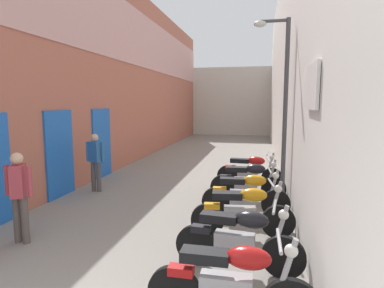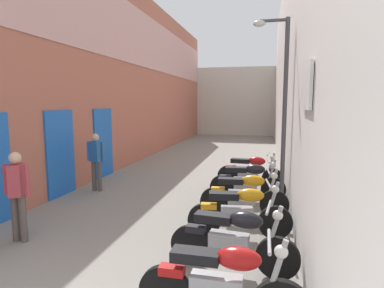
{
  "view_description": "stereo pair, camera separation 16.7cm",
  "coord_description": "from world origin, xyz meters",
  "px_view_note": "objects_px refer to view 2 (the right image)",
  "views": [
    {
      "loc": [
        2.15,
        -1.49,
        2.39
      ],
      "look_at": [
        0.38,
        6.71,
        1.3
      ],
      "focal_mm": 29.79,
      "sensor_mm": 36.0,
      "label": 1
    },
    {
      "loc": [
        2.31,
        -1.45,
        2.39
      ],
      "look_at": [
        0.38,
        6.71,
        1.3
      ],
      "focal_mm": 29.79,
      "sensor_mm": 36.0,
      "label": 2
    }
  ],
  "objects_px": {
    "motorcycle_second": "(233,238)",
    "pedestrian_mid_alley": "(17,190)",
    "motorcycle_nearest": "(222,282)",
    "street_lamp": "(280,98)",
    "motorcycle_sixth": "(250,170)",
    "motorcycle_fourth": "(244,194)",
    "motorcycle_third": "(240,210)",
    "pedestrian_further_down": "(96,158)",
    "motorcycle_fifth": "(248,180)"
  },
  "relations": [
    {
      "from": "motorcycle_fifth",
      "to": "pedestrian_mid_alley",
      "type": "distance_m",
      "value": 4.97
    },
    {
      "from": "motorcycle_second",
      "to": "motorcycle_sixth",
      "type": "height_order",
      "value": "same"
    },
    {
      "from": "motorcycle_sixth",
      "to": "pedestrian_mid_alley",
      "type": "xyz_separation_m",
      "value": [
        -3.69,
        -4.46,
        0.42
      ]
    },
    {
      "from": "motorcycle_second",
      "to": "motorcycle_fourth",
      "type": "relative_size",
      "value": 1.0
    },
    {
      "from": "motorcycle_third",
      "to": "motorcycle_fourth",
      "type": "distance_m",
      "value": 1.08
    },
    {
      "from": "pedestrian_mid_alley",
      "to": "motorcycle_sixth",
      "type": "bearing_deg",
      "value": 50.38
    },
    {
      "from": "pedestrian_mid_alley",
      "to": "street_lamp",
      "type": "distance_m",
      "value": 5.51
    },
    {
      "from": "motorcycle_fourth",
      "to": "motorcycle_fifth",
      "type": "relative_size",
      "value": 1.0
    },
    {
      "from": "motorcycle_second",
      "to": "motorcycle_fourth",
      "type": "xyz_separation_m",
      "value": [
        0.0,
        2.27,
        0.0
      ]
    },
    {
      "from": "motorcycle_fourth",
      "to": "street_lamp",
      "type": "xyz_separation_m",
      "value": [
        0.69,
        0.84,
        1.99
      ]
    },
    {
      "from": "motorcycle_fifth",
      "to": "motorcycle_sixth",
      "type": "bearing_deg",
      "value": 90.0
    },
    {
      "from": "motorcycle_second",
      "to": "street_lamp",
      "type": "bearing_deg",
      "value": 77.42
    },
    {
      "from": "motorcycle_fourth",
      "to": "pedestrian_further_down",
      "type": "height_order",
      "value": "pedestrian_further_down"
    },
    {
      "from": "pedestrian_further_down",
      "to": "motorcycle_fourth",
      "type": "bearing_deg",
      "value": -14.89
    },
    {
      "from": "motorcycle_sixth",
      "to": "motorcycle_nearest",
      "type": "bearing_deg",
      "value": -90.0
    },
    {
      "from": "motorcycle_fourth",
      "to": "motorcycle_sixth",
      "type": "distance_m",
      "value": 2.34
    },
    {
      "from": "motorcycle_third",
      "to": "pedestrian_mid_alley",
      "type": "height_order",
      "value": "pedestrian_mid_alley"
    },
    {
      "from": "motorcycle_sixth",
      "to": "pedestrian_mid_alley",
      "type": "height_order",
      "value": "pedestrian_mid_alley"
    },
    {
      "from": "motorcycle_nearest",
      "to": "street_lamp",
      "type": "height_order",
      "value": "street_lamp"
    },
    {
      "from": "motorcycle_third",
      "to": "motorcycle_sixth",
      "type": "height_order",
      "value": "same"
    },
    {
      "from": "motorcycle_fifth",
      "to": "street_lamp",
      "type": "distance_m",
      "value": 2.14
    },
    {
      "from": "motorcycle_fifth",
      "to": "pedestrian_mid_alley",
      "type": "xyz_separation_m",
      "value": [
        -3.69,
        -3.3,
        0.42
      ]
    },
    {
      "from": "motorcycle_nearest",
      "to": "pedestrian_mid_alley",
      "type": "height_order",
      "value": "pedestrian_mid_alley"
    },
    {
      "from": "motorcycle_third",
      "to": "street_lamp",
      "type": "height_order",
      "value": "street_lamp"
    },
    {
      "from": "motorcycle_third",
      "to": "motorcycle_fourth",
      "type": "xyz_separation_m",
      "value": [
        0.0,
        1.08,
        0.0
      ]
    },
    {
      "from": "motorcycle_third",
      "to": "motorcycle_fifth",
      "type": "xyz_separation_m",
      "value": [
        0.0,
        2.26,
        0.0
      ]
    },
    {
      "from": "pedestrian_further_down",
      "to": "motorcycle_sixth",
      "type": "bearing_deg",
      "value": 17.35
    },
    {
      "from": "motorcycle_second",
      "to": "motorcycle_fifth",
      "type": "height_order",
      "value": "same"
    },
    {
      "from": "motorcycle_sixth",
      "to": "street_lamp",
      "type": "relative_size",
      "value": 0.44
    },
    {
      "from": "motorcycle_fourth",
      "to": "motorcycle_fifth",
      "type": "bearing_deg",
      "value": 90.0
    },
    {
      "from": "motorcycle_nearest",
      "to": "motorcycle_sixth",
      "type": "relative_size",
      "value": 1.0
    },
    {
      "from": "motorcycle_fourth",
      "to": "pedestrian_further_down",
      "type": "bearing_deg",
      "value": 165.11
    },
    {
      "from": "motorcycle_fifth",
      "to": "street_lamp",
      "type": "xyz_separation_m",
      "value": [
        0.69,
        -0.35,
        1.99
      ]
    },
    {
      "from": "motorcycle_nearest",
      "to": "motorcycle_sixth",
      "type": "distance_m",
      "value": 5.74
    },
    {
      "from": "motorcycle_third",
      "to": "street_lamp",
      "type": "bearing_deg",
      "value": 70.12
    },
    {
      "from": "motorcycle_fifth",
      "to": "pedestrian_further_down",
      "type": "height_order",
      "value": "pedestrian_further_down"
    },
    {
      "from": "motorcycle_fifth",
      "to": "pedestrian_further_down",
      "type": "distance_m",
      "value": 4.07
    },
    {
      "from": "pedestrian_mid_alley",
      "to": "pedestrian_further_down",
      "type": "xyz_separation_m",
      "value": [
        -0.36,
        3.19,
        0.0
      ]
    },
    {
      "from": "motorcycle_third",
      "to": "motorcycle_sixth",
      "type": "distance_m",
      "value": 3.42
    },
    {
      "from": "motorcycle_second",
      "to": "pedestrian_mid_alley",
      "type": "height_order",
      "value": "pedestrian_mid_alley"
    },
    {
      "from": "motorcycle_second",
      "to": "motorcycle_fifth",
      "type": "relative_size",
      "value": 1.0
    },
    {
      "from": "motorcycle_fifth",
      "to": "street_lamp",
      "type": "bearing_deg",
      "value": -26.61
    },
    {
      "from": "motorcycle_fourth",
      "to": "street_lamp",
      "type": "height_order",
      "value": "street_lamp"
    },
    {
      "from": "motorcycle_second",
      "to": "motorcycle_sixth",
      "type": "bearing_deg",
      "value": 90.0
    },
    {
      "from": "motorcycle_nearest",
      "to": "street_lamp",
      "type": "xyz_separation_m",
      "value": [
        0.69,
        4.23,
        1.99
      ]
    },
    {
      "from": "motorcycle_third",
      "to": "motorcycle_sixth",
      "type": "relative_size",
      "value": 1.0
    },
    {
      "from": "motorcycle_nearest",
      "to": "pedestrian_mid_alley",
      "type": "distance_m",
      "value": 3.93
    },
    {
      "from": "motorcycle_second",
      "to": "motorcycle_sixth",
      "type": "relative_size",
      "value": 1.0
    },
    {
      "from": "pedestrian_further_down",
      "to": "street_lamp",
      "type": "relative_size",
      "value": 0.37
    },
    {
      "from": "motorcycle_fourth",
      "to": "street_lamp",
      "type": "bearing_deg",
      "value": 50.38
    }
  ]
}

